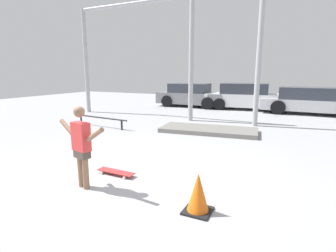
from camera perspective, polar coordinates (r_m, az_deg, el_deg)
ground_plane at (r=5.54m, az=-5.50°, el=-10.16°), size 36.00×36.00×0.00m
skateboarder at (r=4.85m, az=-18.34°, el=-3.61°), size 1.26×0.38×1.48m
skateboard at (r=5.51m, az=-11.28°, el=-9.76°), size 0.83×0.26×0.08m
manual_pad at (r=9.27m, az=8.79°, el=-0.86°), size 3.43×1.74×0.14m
grind_rail at (r=10.34m, az=-14.55°, el=1.54°), size 2.63×0.32×0.39m
canopy_support_left at (r=12.66m, az=-7.66°, el=16.82°), size 5.95×0.20×5.14m
parked_car_grey at (r=16.16m, az=5.10°, el=6.66°), size 4.11×1.94×1.39m
parked_car_white at (r=15.53m, az=16.75°, el=6.11°), size 4.72×2.33×1.46m
parked_car_silver at (r=14.92m, az=28.31°, el=4.82°), size 4.56×1.96×1.33m
traffic_cone at (r=4.01m, az=6.56°, el=-14.33°), size 0.41×0.41×0.61m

